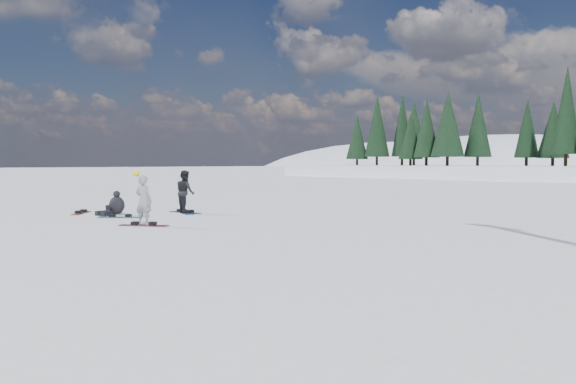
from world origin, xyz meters
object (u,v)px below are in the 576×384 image
object	(u,v)px
snowboarder_man	(185,192)
gear_bag	(113,209)
snowboarder_woman	(143,200)
seated_rider	(115,206)
snowboard_loose_c	(185,212)
snowboard_loose_b	(81,213)
snowboard_loose_a	(120,217)

from	to	relation	value
snowboarder_man	gear_bag	xyz separation A→B (m)	(-2.00, -1.88, -0.66)
snowboarder_woman	seated_rider	xyz separation A→B (m)	(-3.96, 1.10, -0.44)
snowboarder_woman	snowboard_loose_c	world-z (taller)	snowboarder_woman
seated_rider	snowboard_loose_c	distance (m)	2.53
snowboard_loose_c	snowboard_loose_b	size ratio (longest dim) A/B	1.00
snowboarder_woman	gear_bag	world-z (taller)	snowboarder_woman
seated_rider	snowboard_loose_c	world-z (taller)	seated_rider
snowboarder_man	gear_bag	distance (m)	2.82
snowboarder_woman	gear_bag	distance (m)	4.90
snowboarder_woman	seated_rider	bearing A→B (deg)	-38.20
seated_rider	snowboard_loose_b	size ratio (longest dim) A/B	0.75
snowboard_loose_a	snowboard_loose_b	size ratio (longest dim) A/B	1.00
snowboarder_man	snowboard_loose_c	world-z (taller)	snowboarder_man
snowboard_loose_c	snowboard_loose_b	xyz separation A→B (m)	(-2.46, -2.94, 0.00)
snowboard_loose_a	snowboard_loose_c	distance (m)	2.66
seated_rider	snowboard_loose_a	bearing A→B (deg)	-42.39
gear_bag	snowboard_loose_b	size ratio (longest dim) A/B	0.30
snowboard_loose_a	snowboard_loose_c	xyz separation A→B (m)	(-0.05, 2.66, 0.00)
snowboarder_woman	snowboard_loose_c	xyz separation A→B (m)	(-2.87, 3.36, -0.76)
seated_rider	snowboard_loose_b	world-z (taller)	seated_rider
gear_bag	snowboard_loose_a	bearing A→B (deg)	-19.62
seated_rider	snowboard_loose_a	world-z (taller)	seated_rider
gear_bag	snowboard_loose_c	world-z (taller)	gear_bag
snowboarder_woman	snowboard_loose_c	size ratio (longest dim) A/B	1.10
snowboard_loose_a	gear_bag	bearing A→B (deg)	116.10
gear_bag	snowboard_loose_b	xyz separation A→B (m)	(-0.66, -0.93, -0.14)
snowboard_loose_a	snowboard_loose_b	bearing A→B (deg)	141.98
gear_bag	snowboard_loose_c	xyz separation A→B (m)	(1.80, 2.00, -0.14)
snowboard_loose_a	snowboarder_man	bearing A→B (deg)	42.41
snowboarder_man	seated_rider	xyz separation A→B (m)	(-1.30, -2.13, -0.47)
seated_rider	gear_bag	size ratio (longest dim) A/B	2.51
snowboard_loose_a	snowboard_loose_b	world-z (taller)	same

